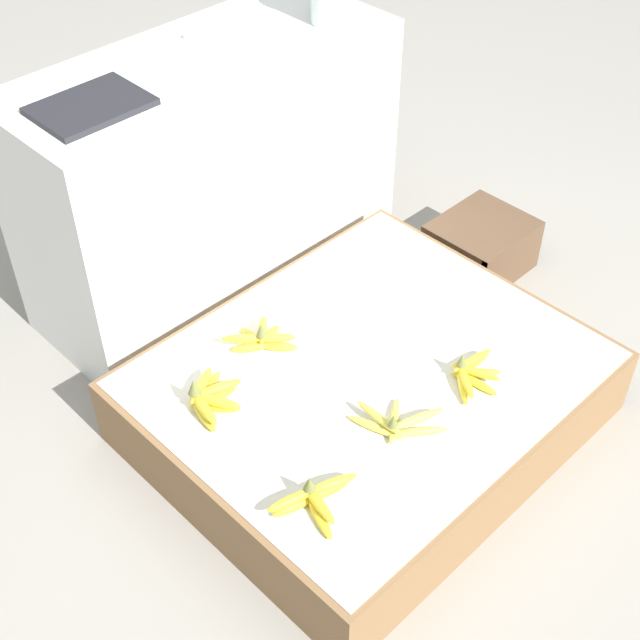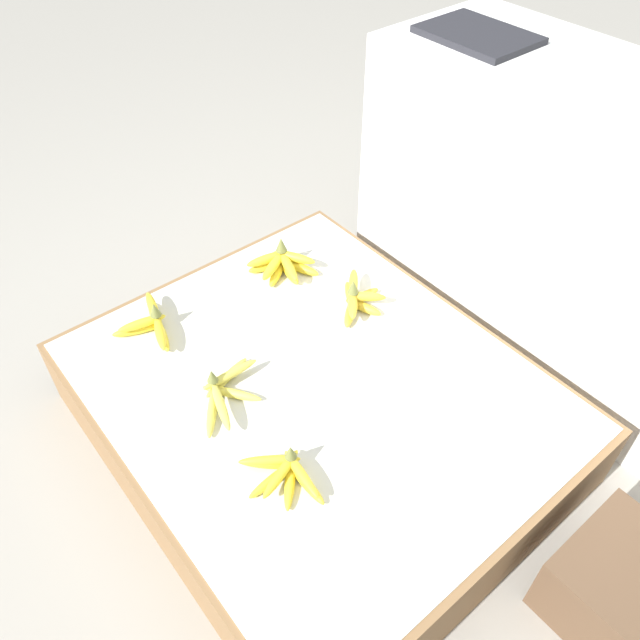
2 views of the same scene
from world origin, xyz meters
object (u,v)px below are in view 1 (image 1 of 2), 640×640
banana_bunch_front_left (314,499)px  banana_bunch_front_midright (471,373)px  banana_bunch_front_midleft (397,423)px  banana_bunch_middle_midleft (262,339)px  banana_bunch_middle_left (209,398)px  foam_tray_white (238,31)px  wooden_crate (481,246)px

banana_bunch_front_left → banana_bunch_front_midright: 0.60m
banana_bunch_front_midleft → banana_bunch_middle_midleft: banana_bunch_middle_midleft is taller
banana_bunch_middle_midleft → banana_bunch_middle_left: bearing=-163.4°
banana_bunch_middle_left → foam_tray_white: (0.71, 0.66, 0.57)m
banana_bunch_front_midright → foam_tray_white: bearing=82.6°
wooden_crate → foam_tray_white: foam_tray_white is taller
banana_bunch_front_left → foam_tray_white: 1.43m
wooden_crate → banana_bunch_front_midright: (-0.64, -0.44, 0.15)m
banana_bunch_front_left → banana_bunch_front_midleft: (0.32, 0.02, -0.01)m
banana_bunch_middle_left → banana_bunch_middle_midleft: (0.25, 0.08, -0.00)m
banana_bunch_front_left → banana_bunch_middle_left: (0.03, 0.42, 0.00)m
wooden_crate → banana_bunch_middle_left: (-1.22, -0.02, 0.16)m
banana_bunch_middle_midleft → foam_tray_white: size_ratio=0.65×
wooden_crate → banana_bunch_front_left: banana_bunch_front_left is taller
banana_bunch_front_midleft → banana_bunch_front_midright: size_ratio=1.07×
banana_bunch_front_midright → banana_bunch_middle_midleft: banana_bunch_middle_midleft is taller
banana_bunch_front_left → banana_bunch_middle_midleft: banana_bunch_middle_midleft is taller
banana_bunch_middle_left → banana_bunch_front_midleft: bearing=-53.8°
wooden_crate → banana_bunch_front_midright: banana_bunch_front_midright is taller
wooden_crate → banana_bunch_middle_midleft: 0.98m
banana_bunch_front_midleft → banana_bunch_front_left: bearing=-175.6°
banana_bunch_front_midleft → foam_tray_white: 1.28m
banana_bunch_front_midleft → foam_tray_white: size_ratio=0.80×
banana_bunch_front_left → banana_bunch_front_midleft: 0.32m
wooden_crate → banana_bunch_front_midright: size_ratio=1.52×
banana_bunch_middle_left → foam_tray_white: size_ratio=0.66×
banana_bunch_front_left → banana_bunch_middle_left: size_ratio=1.26×
banana_bunch_front_left → foam_tray_white: (0.74, 1.08, 0.58)m
banana_bunch_front_left → banana_bunch_front_midleft: size_ratio=1.04×
banana_bunch_front_midleft → banana_bunch_middle_midleft: 0.48m
banana_bunch_front_midright → banana_bunch_middle_left: banana_bunch_middle_left is taller
wooden_crate → banana_bunch_front_left: bearing=-160.3°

